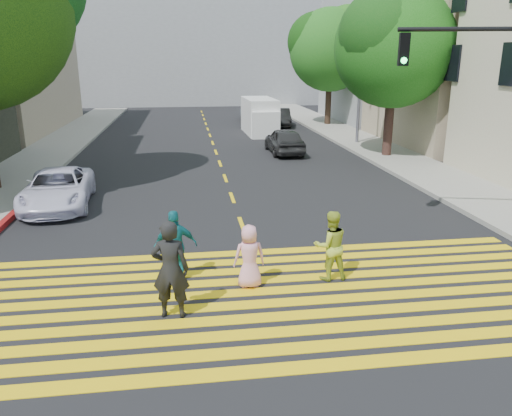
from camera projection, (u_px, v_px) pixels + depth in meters
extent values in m
plane|color=black|center=(279.00, 329.00, 9.00)|extent=(120.00, 120.00, 0.00)
cube|color=gray|center=(64.00, 142.00, 28.71)|extent=(3.00, 40.00, 0.15)
cube|color=gray|center=(394.00, 157.00, 24.35)|extent=(3.00, 60.00, 0.15)
cube|color=yellow|center=(293.00, 368.00, 7.86)|extent=(13.40, 0.35, 0.01)
cube|color=yellow|center=(286.00, 349.00, 8.38)|extent=(13.40, 0.35, 0.01)
cube|color=yellow|center=(280.00, 332.00, 8.91)|extent=(13.40, 0.35, 0.01)
cube|color=yellow|center=(275.00, 317.00, 9.43)|extent=(13.40, 0.35, 0.01)
cube|color=yellow|center=(270.00, 303.00, 9.95)|extent=(13.40, 0.35, 0.01)
cube|color=yellow|center=(266.00, 291.00, 10.47)|extent=(13.40, 0.35, 0.01)
cube|color=yellow|center=(262.00, 280.00, 10.99)|extent=(13.40, 0.35, 0.01)
cube|color=yellow|center=(258.00, 270.00, 11.51)|extent=(13.40, 0.35, 0.01)
cube|color=yellow|center=(255.00, 261.00, 12.04)|extent=(13.40, 0.35, 0.01)
cube|color=yellow|center=(252.00, 252.00, 12.56)|extent=(13.40, 0.35, 0.01)
cube|color=yellow|center=(242.00, 224.00, 14.69)|extent=(0.12, 1.40, 0.01)
cube|color=yellow|center=(232.00, 197.00, 17.54)|extent=(0.12, 1.40, 0.01)
cube|color=yellow|center=(225.00, 178.00, 20.38)|extent=(0.12, 1.40, 0.01)
cube|color=yellow|center=(220.00, 163.00, 23.23)|extent=(0.12, 1.40, 0.01)
cube|color=yellow|center=(216.00, 152.00, 26.07)|extent=(0.12, 1.40, 0.01)
cube|color=yellow|center=(213.00, 143.00, 28.92)|extent=(0.12, 1.40, 0.01)
cube|color=yellow|center=(210.00, 135.00, 31.76)|extent=(0.12, 1.40, 0.01)
cube|color=yellow|center=(208.00, 129.00, 34.61)|extent=(0.12, 1.40, 0.01)
cube|color=yellow|center=(206.00, 124.00, 37.45)|extent=(0.12, 1.40, 0.01)
cube|color=yellow|center=(204.00, 119.00, 40.30)|extent=(0.12, 1.40, 0.01)
cube|color=yellow|center=(203.00, 115.00, 43.14)|extent=(0.12, 1.40, 0.01)
cube|color=yellow|center=(201.00, 112.00, 45.99)|extent=(0.12, 1.40, 0.01)
cube|color=tan|center=(484.00, 53.00, 27.60)|extent=(10.00, 10.00, 10.00)
cube|color=gray|center=(401.00, 54.00, 38.03)|extent=(10.00, 10.00, 10.00)
cube|color=gray|center=(197.00, 46.00, 52.80)|extent=(30.00, 8.00, 12.00)
cylinder|color=black|center=(388.00, 128.00, 24.20)|extent=(0.56, 0.56, 2.96)
sphere|color=#0A4909|center=(394.00, 47.00, 23.13)|extent=(7.13, 7.13, 5.58)
sphere|color=#1D6111|center=(409.00, 29.00, 23.64)|extent=(5.35, 5.35, 4.18)
sphere|color=#07400C|center=(382.00, 34.00, 22.37)|extent=(4.99, 4.99, 3.91)
cylinder|color=#37211A|center=(328.00, 105.00, 35.87)|extent=(0.55, 0.55, 2.99)
sphere|color=#12531A|center=(330.00, 50.00, 34.79)|extent=(7.46, 7.46, 5.70)
sphere|color=#1F4E15|center=(348.00, 37.00, 34.53)|extent=(5.59, 5.59, 4.27)
sphere|color=#0F390C|center=(316.00, 41.00, 34.69)|extent=(5.22, 5.22, 3.99)
imported|color=black|center=(170.00, 269.00, 9.21)|extent=(0.75, 0.55, 1.90)
imported|color=#AABF36|center=(330.00, 245.00, 10.87)|extent=(0.80, 0.64, 1.57)
imported|color=#F0A1B6|center=(249.00, 256.00, 10.51)|extent=(0.70, 0.49, 1.38)
imported|color=#156C7A|center=(175.00, 246.00, 10.79)|extent=(0.97, 0.49, 1.60)
imported|color=white|center=(58.00, 189.00, 16.30)|extent=(2.36, 4.53, 1.22)
imported|color=#262627|center=(284.00, 141.00, 25.54)|extent=(1.63, 3.93, 1.33)
imported|color=gray|center=(252.00, 111.00, 39.56)|extent=(2.44, 4.98, 1.39)
imported|color=black|center=(280.00, 117.00, 35.90)|extent=(1.77, 3.94, 1.25)
cube|color=white|center=(259.00, 116.00, 32.31)|extent=(1.90, 4.54, 2.25)
cube|color=white|center=(265.00, 125.00, 30.53)|extent=(1.73, 1.12, 1.62)
cylinder|color=black|center=(252.00, 132.00, 30.90)|extent=(0.24, 0.64, 0.63)
cylinder|color=black|center=(275.00, 132.00, 31.12)|extent=(0.24, 0.64, 0.63)
cylinder|color=black|center=(245.00, 126.00, 33.96)|extent=(0.24, 0.64, 0.63)
cylinder|color=black|center=(266.00, 125.00, 34.18)|extent=(0.24, 0.64, 0.63)
cylinder|color=black|center=(477.00, 29.00, 12.41)|extent=(3.77, 1.01, 0.12)
cube|color=black|center=(404.00, 49.00, 12.70)|extent=(0.30, 0.30, 0.81)
sphere|color=#2DFB69|center=(404.00, 60.00, 12.65)|extent=(0.19, 0.19, 0.15)
cylinder|color=gray|center=(361.00, 60.00, 27.04)|extent=(0.19, 0.19, 9.23)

